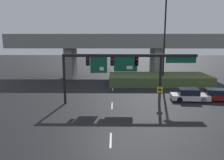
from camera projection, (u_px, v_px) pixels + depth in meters
ground_plane at (111, 142)px, 15.58m from camera, size 160.00×160.00×0.00m
lane_markings at (112, 96)px, 27.82m from camera, size 0.14×43.10×0.01m
signal_gantry at (123, 64)px, 23.72m from camera, size 14.61×0.44×5.58m
speed_limit_sign at (160, 94)px, 23.26m from camera, size 0.60×0.11×2.22m
highway_light_pole_near at (164, 40)px, 32.64m from camera, size 0.70×0.36×13.20m
overpass_bridge at (113, 47)px, 40.35m from camera, size 37.59×7.07×7.97m
grass_embankment at (159, 79)px, 35.05m from camera, size 15.79×6.30×1.48m
parked_sedan_near_right at (189, 95)px, 25.67m from camera, size 4.44×2.15×1.45m
parked_sedan_mid_right at (216, 95)px, 25.82m from camera, size 4.48×2.50×1.36m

